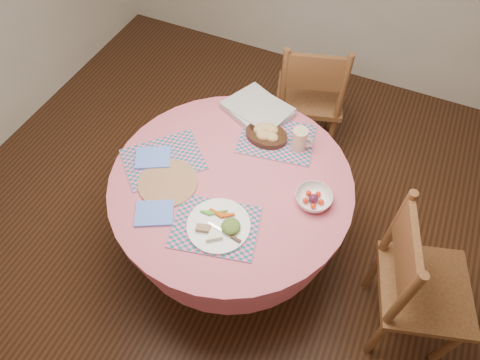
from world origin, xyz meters
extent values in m
plane|color=#331C0F|center=(0.00, 0.00, 0.00)|extent=(4.00, 4.00, 0.00)
cylinder|color=#C65C73|center=(0.00, 0.00, 0.73)|extent=(1.24, 1.24, 0.04)
cone|color=#C65C73|center=(0.00, 0.00, 0.56)|extent=(1.24, 1.24, 0.30)
cylinder|color=black|center=(0.00, 0.00, 0.22)|extent=(0.14, 0.14, 0.44)
cylinder|color=black|center=(0.00, 0.00, 0.03)|extent=(0.56, 0.56, 0.06)
cube|color=brown|center=(1.06, -0.02, 0.47)|extent=(0.55, 0.57, 0.04)
cylinder|color=brown|center=(1.28, -0.15, 0.24)|extent=(0.05, 0.05, 0.47)
cylinder|color=brown|center=(1.18, 0.21, 0.24)|extent=(0.05, 0.05, 0.47)
cylinder|color=brown|center=(0.94, -0.25, 0.24)|extent=(0.05, 0.05, 0.47)
cylinder|color=brown|center=(0.84, 0.11, 0.24)|extent=(0.05, 0.05, 0.47)
cylinder|color=brown|center=(0.92, -0.26, 0.73)|extent=(0.05, 0.05, 0.52)
cylinder|color=brown|center=(0.82, 0.10, 0.73)|extent=(0.05, 0.05, 0.52)
cube|color=brown|center=(0.87, -0.08, 0.84)|extent=(0.14, 0.37, 0.25)
cube|color=brown|center=(0.09, 1.08, 0.46)|extent=(0.55, 0.54, 0.04)
cylinder|color=brown|center=(0.21, 1.29, 0.23)|extent=(0.05, 0.05, 0.46)
cylinder|color=brown|center=(-0.14, 1.19, 0.23)|extent=(0.05, 0.05, 0.46)
cylinder|color=brown|center=(0.31, 0.96, 0.23)|extent=(0.05, 0.05, 0.46)
cylinder|color=brown|center=(-0.04, 0.86, 0.23)|extent=(0.05, 0.05, 0.46)
cylinder|color=brown|center=(0.32, 0.94, 0.71)|extent=(0.05, 0.05, 0.51)
cylinder|color=brown|center=(-0.03, 0.84, 0.71)|extent=(0.05, 0.05, 0.51)
cube|color=brown|center=(0.14, 0.89, 0.81)|extent=(0.36, 0.13, 0.24)
cube|color=#126466|center=(0.05, -0.28, 0.75)|extent=(0.46, 0.38, 0.01)
cube|color=#126466|center=(-0.38, -0.03, 0.75)|extent=(0.49, 0.50, 0.01)
cube|color=#126466|center=(0.11, 0.35, 0.75)|extent=(0.45, 0.36, 0.01)
cylinder|color=olive|center=(-0.28, -0.15, 0.76)|extent=(0.30, 0.30, 0.01)
cube|color=#5E82F3|center=(-0.25, -0.33, 0.76)|extent=(0.22, 0.21, 0.01)
cube|color=#5E82F3|center=(-0.43, -0.05, 0.76)|extent=(0.22, 0.21, 0.01)
cylinder|color=white|center=(0.06, -0.27, 0.76)|extent=(0.30, 0.30, 0.01)
ellipsoid|color=#234E1A|center=(0.12, -0.28, 0.79)|extent=(0.11, 0.11, 0.04)
cylinder|color=#F4E5C3|center=(0.05, -0.33, 0.78)|extent=(0.13, 0.13, 0.02)
cube|color=#83684C|center=(0.00, -0.30, 0.78)|extent=(0.07, 0.05, 0.02)
cube|color=silver|center=(0.08, -0.30, 0.77)|extent=(0.15, 0.03, 0.00)
cylinder|color=black|center=(0.05, 0.34, 0.77)|extent=(0.23, 0.23, 0.03)
ellipsoid|color=#D1BD6B|center=(0.01, 0.34, 0.81)|extent=(0.07, 0.06, 0.05)
ellipsoid|color=#D1BD6B|center=(0.07, 0.37, 0.81)|extent=(0.07, 0.06, 0.05)
ellipsoid|color=#D1BD6B|center=(0.09, 0.32, 0.81)|extent=(0.07, 0.06, 0.05)
ellipsoid|color=#D1BD6B|center=(0.04, 0.31, 0.81)|extent=(0.07, 0.06, 0.05)
ellipsoid|color=#D1BD6B|center=(0.05, 0.38, 0.81)|extent=(0.07, 0.06, 0.05)
ellipsoid|color=#D1BD6B|center=(0.02, 0.36, 0.81)|extent=(0.07, 0.06, 0.05)
cylinder|color=beige|center=(0.23, 0.34, 0.82)|extent=(0.08, 0.08, 0.13)
torus|color=beige|center=(0.28, 0.34, 0.82)|extent=(0.07, 0.01, 0.07)
imported|color=white|center=(0.42, 0.05, 0.78)|extent=(0.21, 0.21, 0.06)
sphere|color=red|center=(0.46, 0.05, 0.77)|extent=(0.03, 0.03, 0.03)
sphere|color=red|center=(0.43, 0.08, 0.77)|extent=(0.03, 0.03, 0.03)
sphere|color=red|center=(0.38, 0.07, 0.77)|extent=(0.03, 0.03, 0.03)
sphere|color=red|center=(0.38, 0.02, 0.77)|extent=(0.03, 0.03, 0.03)
sphere|color=red|center=(0.43, 0.01, 0.77)|extent=(0.03, 0.03, 0.03)
sphere|color=#46142A|center=(0.42, 0.05, 0.78)|extent=(0.05, 0.05, 0.05)
cube|color=silver|center=(-0.07, 0.49, 0.77)|extent=(0.42, 0.39, 0.03)
cube|color=silver|center=(-0.05, 0.49, 0.80)|extent=(0.38, 0.33, 0.01)
camera|label=1|loc=(0.57, -1.14, 2.48)|focal=32.00mm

